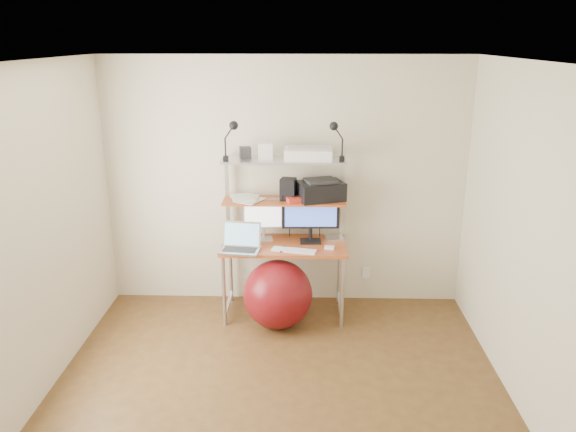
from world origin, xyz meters
The scene contains 20 objects.
room centered at (0.00, 0.00, 1.25)m, with size 3.60×3.60×3.60m.
computer_desk centered at (0.00, 1.50, 0.96)m, with size 1.20×0.60×1.57m.
wall_outlet centered at (0.85, 1.79, 0.30)m, with size 0.08×0.01×0.12m, color white.
monitor_silver centered at (-0.21, 1.57, 0.98)m, with size 0.40×0.16×0.44m.
monitor_black centered at (0.26, 1.53, 1.02)m, with size 0.56×0.16×0.55m.
laptop centered at (-0.40, 1.29, 0.79)m, with size 0.40×0.34×0.32m.
keyboard centered at (0.10, 1.26, 0.75)m, with size 0.42×0.12×0.01m, color white.
mouse centered at (0.44, 1.33, 0.75)m, with size 0.09×0.06×0.03m, color white.
mac_mini centered at (0.49, 1.57, 0.76)m, with size 0.18×0.18×0.03m, color silver.
phone centered at (0.00, 1.29, 0.75)m, with size 0.07×0.14×0.01m, color black.
printer centered at (0.35, 1.58, 1.25)m, with size 0.50×0.42×0.21m.
nas_cube centered at (0.04, 1.57, 1.26)m, with size 0.14×0.14×0.21m, color black.
red_box centered at (0.12, 1.49, 1.18)m, with size 0.17×0.12×0.05m, color red.
scanner centered at (0.23, 1.57, 1.61)m, with size 0.45×0.30×0.12m.
box_white centered at (-0.18, 1.55, 1.63)m, with size 0.13×0.11×0.15m, color white.
box_grey centered at (-0.37, 1.61, 1.60)m, with size 0.10×0.10×0.10m, color #2A2B2D.
clip_lamp_left centered at (-0.47, 1.46, 1.82)m, with size 0.15×0.08×0.37m.
clip_lamp_right centered at (0.47, 1.48, 1.82)m, with size 0.15×0.08×0.37m.
exercise_ball centered at (-0.05, 1.18, 0.33)m, with size 0.66×0.66×0.66m, color maroon.
paper_stack centered at (-0.38, 1.57, 1.16)m, with size 0.38×0.41×0.02m.
Camera 1 is at (0.19, -3.64, 2.66)m, focal length 35.00 mm.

